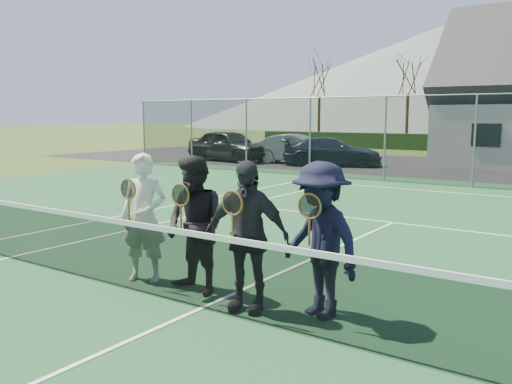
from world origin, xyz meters
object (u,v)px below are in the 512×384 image
(car_b, at_px, (297,149))
(player_c, at_px, (246,236))
(player_b, at_px, (195,225))
(car_c, at_px, (332,152))
(tennis_net, at_px, (201,267))
(player_a, at_px, (144,217))
(player_d, at_px, (321,240))
(car_a, at_px, (229,146))

(car_b, distance_m, player_c, 20.24)
(player_b, bearing_deg, car_c, 111.28)
(player_c, bearing_deg, tennis_net, -146.15)
(car_c, xyz_separation_m, player_b, (6.83, -17.53, 0.26))
(tennis_net, distance_m, player_b, 0.74)
(player_a, xyz_separation_m, player_d, (2.67, 0.18, -0.00))
(car_a, height_order, player_d, player_d)
(car_c, xyz_separation_m, player_a, (5.89, -17.53, 0.26))
(tennis_net, distance_m, player_a, 1.51)
(player_d, bearing_deg, player_b, -174.22)
(player_b, bearing_deg, player_c, -8.33)
(car_b, xyz_separation_m, player_c, (9.68, -17.77, 0.21))
(car_a, distance_m, player_a, 20.40)
(car_c, relative_size, player_d, 2.53)
(car_a, bearing_deg, player_a, -139.53)
(tennis_net, bearing_deg, player_a, 162.76)
(tennis_net, bearing_deg, player_c, 33.85)
(tennis_net, height_order, player_c, player_c)
(tennis_net, distance_m, player_d, 1.46)
(player_c, bearing_deg, car_c, 113.66)
(player_b, xyz_separation_m, player_d, (1.73, 0.18, -0.00))
(player_a, relative_size, player_d, 1.00)
(player_a, bearing_deg, player_c, -4.05)
(car_c, xyz_separation_m, player_d, (8.56, -17.35, 0.26))
(car_a, relative_size, car_c, 1.04)
(player_a, xyz_separation_m, player_b, (0.94, 0.00, -0.00))
(car_c, bearing_deg, player_b, 179.89)
(car_a, relative_size, tennis_net, 0.41)
(car_b, height_order, tennis_net, car_b)
(player_d, bearing_deg, player_a, -176.21)
(car_b, relative_size, player_c, 2.40)
(player_d, bearing_deg, car_b, 121.02)
(car_b, bearing_deg, car_a, 91.99)
(player_c, bearing_deg, car_a, 127.92)
(player_a, relative_size, player_c, 1.00)
(player_b, relative_size, player_d, 1.00)
(car_b, height_order, car_c, car_b)
(player_c, xyz_separation_m, player_d, (0.82, 0.31, -0.00))
(car_a, distance_m, player_b, 20.94)
(car_c, relative_size, player_a, 2.53)
(player_c, bearing_deg, player_a, 175.95)
(player_c, bearing_deg, player_d, 20.53)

